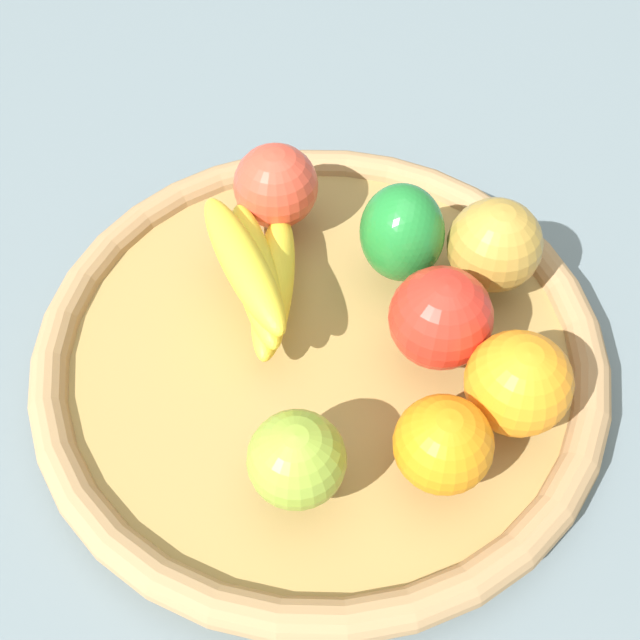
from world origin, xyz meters
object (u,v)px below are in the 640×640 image
apple_3 (441,318)px  apple_1 (276,186)px  bell_pepper (402,233)px  apple_2 (494,245)px  orange_0 (443,444)px  banana_bunch (258,273)px  orange_1 (518,383)px  apple_0 (297,460)px

apple_3 → apple_1: 0.19m
bell_pepper → apple_3: bearing=179.2°
bell_pepper → apple_1: bearing=43.2°
apple_2 → orange_0: apple_2 is taller
banana_bunch → orange_0: size_ratio=2.30×
banana_bunch → apple_1: apple_1 is taller
banana_bunch → apple_2: bearing=-155.0°
orange_1 → orange_0: size_ratio=1.12×
orange_1 → apple_3: 0.08m
banana_bunch → orange_1: orange_1 is taller
apple_3 → bell_pepper: bearing=-56.0°
bell_pepper → apple_3: (-0.05, 0.07, -0.00)m
orange_1 → orange_0: bearing=57.0°
bell_pepper → orange_0: bell_pepper is taller
orange_1 → apple_1: (0.23, -0.14, -0.00)m
bell_pepper → apple_3: bell_pepper is taller
bell_pepper → banana_bunch: size_ratio=0.54×
banana_bunch → apple_1: bearing=-78.9°
banana_bunch → apple_3: apple_3 is taller
apple_1 → orange_0: size_ratio=1.08×
bell_pepper → apple_1: 0.12m
orange_0 → apple_1: bearing=-45.7°
banana_bunch → orange_1: (-0.21, 0.04, 0.01)m
orange_1 → apple_3: bearing=-30.7°
apple_0 → banana_bunch: size_ratio=0.43×
orange_1 → apple_3: apple_3 is taller
banana_bunch → apple_2: (-0.18, -0.08, 0.01)m
apple_0 → apple_3: 0.16m
apple_0 → apple_2: bearing=-111.7°
apple_2 → apple_1: 0.19m
bell_pepper → apple_3: 0.09m
orange_0 → apple_0: bearing=24.5°
banana_bunch → orange_1: bearing=168.6°
orange_1 → apple_1: orange_1 is taller
bell_pepper → orange_0: bearing=168.4°
apple_3 → apple_1: bearing=-30.2°
bell_pepper → apple_0: bearing=140.8°
bell_pepper → orange_1: 0.16m
apple_1 → bell_pepper: bearing=168.1°
apple_0 → orange_0: 0.10m
apple_0 → apple_1: 0.26m
apple_2 → apple_1: (0.19, -0.01, -0.00)m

